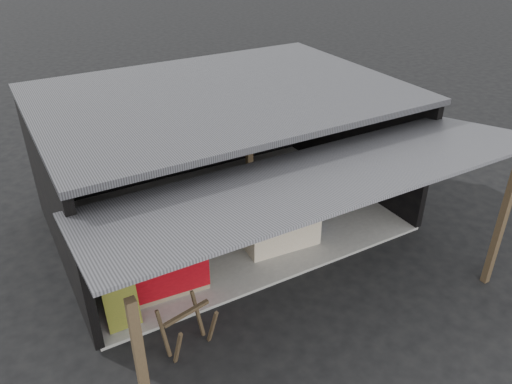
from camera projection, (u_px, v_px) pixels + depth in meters
ground at (285, 281)px, 9.50m from camera, size 80.00×80.00×0.00m
concrete_slab at (226, 218)px, 11.37m from camera, size 7.00×5.00×0.06m
shophouse at (216, 129)px, 10.57m from camera, size 7.40×7.29×3.02m
banana_table at (278, 224)px, 10.30m from camera, size 1.65×1.10×0.87m
banana_pile at (279, 202)px, 10.04m from camera, size 1.53×0.99×0.17m
white_crate at (263, 201)px, 10.91m from camera, size 0.99×0.69×1.08m
neighbor_stall at (156, 266)px, 8.95m from camera, size 1.77×0.90×1.77m
green_signboard at (122, 307)px, 8.20m from camera, size 0.56×0.19×0.83m
sawhorse at (188, 326)px, 7.80m from camera, size 0.84×0.83×0.80m
water_barrel at (309, 217)px, 10.92m from camera, size 0.31×0.31×0.46m
plastic_chair at (294, 181)px, 11.76m from camera, size 0.47×0.47×0.88m
magenta_rug at (301, 202)px, 11.90m from camera, size 1.53×1.04×0.01m
picture_frames at (173, 108)px, 12.15m from camera, size 1.62×0.04×0.46m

